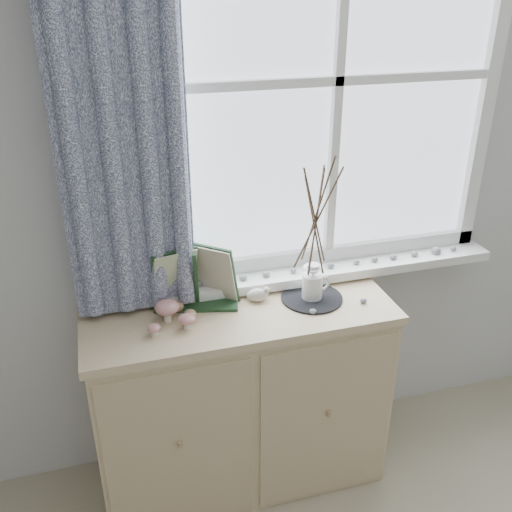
{
  "coord_description": "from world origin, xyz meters",
  "views": [
    {
      "loc": [
        -0.61,
        -0.06,
        2.0
      ],
      "look_at": [
        -0.1,
        1.7,
        1.1
      ],
      "focal_mm": 40.0,
      "sensor_mm": 36.0,
      "label": 1
    }
  ],
  "objects_px": {
    "sideboard": "(241,398)",
    "botanical_book": "(197,280)",
    "twig_pitcher": "(316,216)",
    "toadstool_cluster": "(170,313)"
  },
  "relations": [
    {
      "from": "sideboard",
      "to": "botanical_book",
      "type": "height_order",
      "value": "botanical_book"
    },
    {
      "from": "sideboard",
      "to": "twig_pitcher",
      "type": "height_order",
      "value": "twig_pitcher"
    },
    {
      "from": "botanical_book",
      "to": "twig_pitcher",
      "type": "bearing_deg",
      "value": 8.21
    },
    {
      "from": "botanical_book",
      "to": "toadstool_cluster",
      "type": "height_order",
      "value": "botanical_book"
    },
    {
      "from": "toadstool_cluster",
      "to": "twig_pitcher",
      "type": "distance_m",
      "value": 0.64
    },
    {
      "from": "sideboard",
      "to": "toadstool_cluster",
      "type": "bearing_deg",
      "value": -176.02
    },
    {
      "from": "botanical_book",
      "to": "twig_pitcher",
      "type": "height_order",
      "value": "twig_pitcher"
    },
    {
      "from": "sideboard",
      "to": "botanical_book",
      "type": "xyz_separation_m",
      "value": [
        -0.15,
        0.05,
        0.55
      ]
    },
    {
      "from": "toadstool_cluster",
      "to": "twig_pitcher",
      "type": "bearing_deg",
      "value": 2.95
    },
    {
      "from": "botanical_book",
      "to": "sideboard",
      "type": "bearing_deg",
      "value": -5.59
    }
  ]
}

